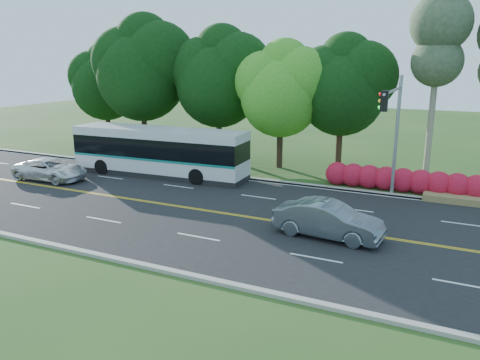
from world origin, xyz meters
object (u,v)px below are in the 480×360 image
at_px(suv, 50,169).
at_px(traffic_signal, 393,120).
at_px(sedan, 328,220).
at_px(transit_bus, 159,152).

bearing_deg(suv, traffic_signal, -81.73).
xyz_separation_m(traffic_signal, sedan, (-1.68, -6.40, -3.84)).
xyz_separation_m(sedan, suv, (-19.50, 2.38, -0.10)).
distance_m(traffic_signal, sedan, 7.65).
bearing_deg(suv, transit_bus, -57.38).
relative_size(sedan, suv, 0.97).
relative_size(traffic_signal, suv, 1.38).
xyz_separation_m(traffic_signal, suv, (-21.18, -4.02, -3.95)).
height_order(sedan, suv, sedan).
height_order(traffic_signal, suv, traffic_signal).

